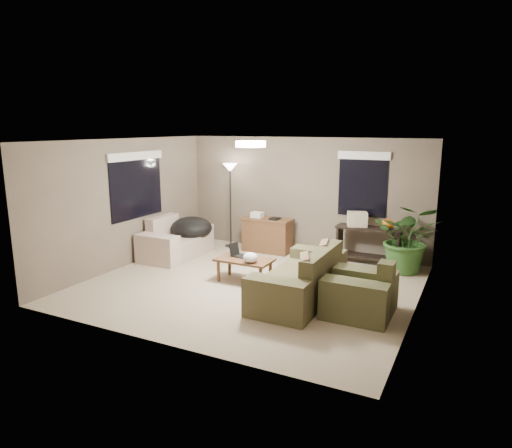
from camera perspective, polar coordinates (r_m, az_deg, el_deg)
The scene contains 20 objects.
room_shell at distance 7.77m, azimuth -0.66°, elevation 1.16°, with size 5.50×5.50×5.50m.
main_sofa at distance 7.41m, azimuth 5.79°, elevation -7.12°, with size 0.95×2.20×0.85m.
throw_pillows at distance 7.22m, azimuth 7.75°, elevation -4.73°, with size 0.39×1.40×0.47m.
loveseat at distance 9.87m, azimuth -10.12°, elevation -2.32°, with size 0.90×1.60×0.85m.
armchair at distance 6.97m, azimuth 12.97°, elevation -8.62°, with size 0.95×1.00×0.85m.
coffee_table at distance 8.15m, azimuth -1.47°, elevation -4.79°, with size 1.00×0.55×0.42m.
laptop at distance 8.27m, azimuth -2.18°, elevation -3.65°, with size 0.39×0.27×0.24m.
plastic_bag at distance 7.89m, azimuth -0.70°, elevation -4.21°, with size 0.26×0.23×0.18m, color white.
desk at distance 10.07m, azimuth 1.42°, elevation -1.37°, with size 1.10×0.50×0.75m.
desk_papers at distance 10.03m, azimuth 0.60°, elevation 1.06°, with size 0.68×0.28×0.12m.
console_table at distance 9.45m, azimuth 13.88°, elevation -2.25°, with size 1.30×0.40×0.75m.
pumpkin at distance 9.30m, azimuth 16.11°, elevation -0.00°, with size 0.24×0.24×0.20m, color orange.
cardboard_box at distance 9.41m, azimuth 12.54°, elevation 0.59°, with size 0.38×0.29×0.29m, color beige.
papasan_chair at distance 10.07m, azimuth -8.05°, elevation -0.98°, with size 1.17×1.17×0.80m.
floor_lamp at distance 10.32m, azimuth -3.26°, elevation 5.83°, with size 0.32×0.32×1.91m.
ceiling_fixture at distance 7.64m, azimuth -0.68°, elevation 9.96°, with size 0.50×0.50×0.10m, color white.
houseplant at distance 9.07m, azimuth 18.46°, elevation -2.60°, with size 1.20×1.33×1.04m, color #2D5923.
cat_scratching_post at distance 7.31m, azimuth 15.10°, elevation -8.42°, with size 0.32×0.32×0.50m.
window_left at distance 9.47m, azimuth -14.73°, elevation 6.02°, with size 0.05×1.56×1.33m.
window_back at distance 9.57m, azimuth 13.25°, elevation 6.17°, with size 1.06×0.05×1.33m.
Camera 1 is at (3.49, -6.79, 2.73)m, focal length 32.00 mm.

